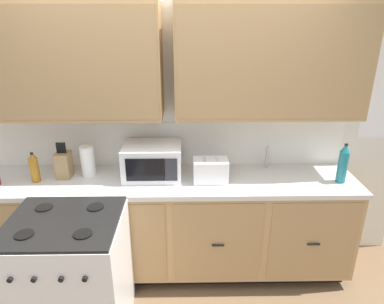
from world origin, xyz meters
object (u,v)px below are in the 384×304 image
at_px(toaster, 211,170).
at_px(bottle_teal, 343,164).
at_px(knife_block, 64,164).
at_px(bottle_amber, 34,167).
at_px(stove_range, 72,277).
at_px(microwave, 152,161).
at_px(paper_towel_roll, 88,161).

xyz_separation_m(toaster, bottle_teal, (1.06, -0.03, 0.07)).
relative_size(toaster, knife_block, 0.90).
bearing_deg(bottle_amber, knife_block, 20.88).
xyz_separation_m(knife_block, bottle_amber, (-0.21, -0.08, 0.01)).
height_order(stove_range, microwave, microwave).
height_order(knife_block, bottle_teal, bottle_teal).
height_order(paper_towel_roll, bottle_amber, paper_towel_roll).
bearing_deg(microwave, knife_block, -179.80).
distance_m(stove_range, microwave, 1.06).
relative_size(stove_range, paper_towel_roll, 3.65).
distance_m(toaster, bottle_teal, 1.07).
bearing_deg(stove_range, bottle_teal, 14.71).
relative_size(microwave, knife_block, 1.55).
xyz_separation_m(microwave, knife_block, (-0.74, -0.00, -0.02)).
bearing_deg(microwave, toaster, -12.06).
bearing_deg(stove_range, microwave, 51.60).
height_order(stove_range, bottle_amber, bottle_amber).
bearing_deg(bottle_amber, paper_towel_roll, 15.78).
height_order(knife_block, paper_towel_roll, knife_block).
bearing_deg(toaster, knife_block, 175.31).
bearing_deg(paper_towel_roll, stove_range, -89.51).
bearing_deg(paper_towel_roll, bottle_amber, -164.22).
height_order(toaster, bottle_teal, bottle_teal).
bearing_deg(bottle_amber, toaster, -0.76).
relative_size(paper_towel_roll, bottle_teal, 0.78).
distance_m(bottle_amber, bottle_teal, 2.50).
distance_m(microwave, bottle_amber, 0.96).
xyz_separation_m(microwave, bottle_teal, (1.54, -0.14, 0.02)).
bearing_deg(toaster, bottle_amber, 179.24).
distance_m(stove_range, bottle_teal, 2.24).
xyz_separation_m(toaster, paper_towel_roll, (-1.03, 0.13, 0.03)).
bearing_deg(paper_towel_roll, bottle_teal, -4.55).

